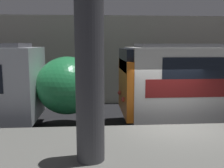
% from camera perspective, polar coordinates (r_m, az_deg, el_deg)
% --- Properties ---
extents(ground_plane, '(120.00, 120.00, 0.00)m').
position_cam_1_polar(ground_plane, '(8.71, 13.43, -14.22)').
color(ground_plane, black).
extents(station_rear_barrier, '(50.00, 0.15, 4.89)m').
position_cam_1_polar(station_rear_barrier, '(14.84, 5.63, 5.16)').
color(station_rear_barrier, '#B2AD9E').
rests_on(station_rear_barrier, ground).
extents(support_pillar_near, '(0.59, 0.59, 3.51)m').
position_cam_1_polar(support_pillar_near, '(5.38, -4.86, 1.22)').
color(support_pillar_near, '#47474C').
rests_on(support_pillar_near, platform).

